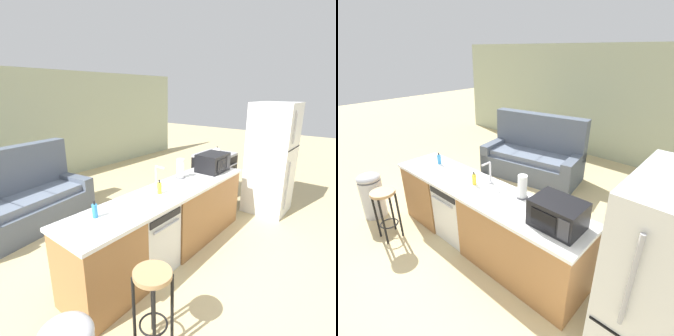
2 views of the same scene
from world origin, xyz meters
TOP-DOWN VIEW (x-y plane):
  - ground_plane at (0.00, 0.00)m, footprint 24.00×24.00m
  - wall_back at (0.30, 4.20)m, footprint 10.00×0.06m
  - kitchen_counter at (0.24, 0.00)m, footprint 2.94×0.66m
  - dishwasher at (-0.25, -0.00)m, footprint 0.58×0.61m
  - stove_range at (2.35, 0.55)m, footprint 0.76×0.68m
  - refrigerator at (2.35, -0.55)m, footprint 0.72×0.73m
  - microwave at (1.26, -0.00)m, footprint 0.50×0.37m
  - sink_faucet at (0.14, 0.18)m, footprint 0.07×0.18m
  - paper_towel_roll at (0.67, 0.19)m, footprint 0.14×0.14m
  - soap_bottle at (0.02, 0.03)m, footprint 0.06×0.06m
  - dish_soap_bottle at (-0.87, 0.11)m, footprint 0.06×0.06m
  - kettle at (2.18, 0.42)m, footprint 0.21×0.17m
  - bar_stool at (-0.97, -0.75)m, footprint 0.32×0.32m
  - couch at (-0.71, 2.29)m, footprint 2.12×1.22m

SIDE VIEW (x-z plane):
  - ground_plane at x=0.00m, z-range 0.00..0.00m
  - couch at x=-0.71m, z-range -0.24..1.03m
  - kitchen_counter at x=0.24m, z-range -0.03..0.87m
  - dishwasher at x=-0.25m, z-range 0.00..0.84m
  - stove_range at x=2.35m, z-range 0.00..0.90m
  - bar_stool at x=-0.97m, z-range 0.17..0.91m
  - refrigerator at x=2.35m, z-range 0.00..1.94m
  - soap_bottle at x=0.02m, z-range 0.88..1.06m
  - dish_soap_bottle at x=-0.87m, z-range 0.88..1.06m
  - kettle at x=2.18m, z-range 0.89..1.08m
  - sink_faucet at x=0.14m, z-range 0.88..1.18m
  - paper_towel_roll at x=0.67m, z-range 0.90..1.18m
  - microwave at x=1.26m, z-range 0.90..1.18m
  - wall_back at x=0.30m, z-range 0.00..2.60m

